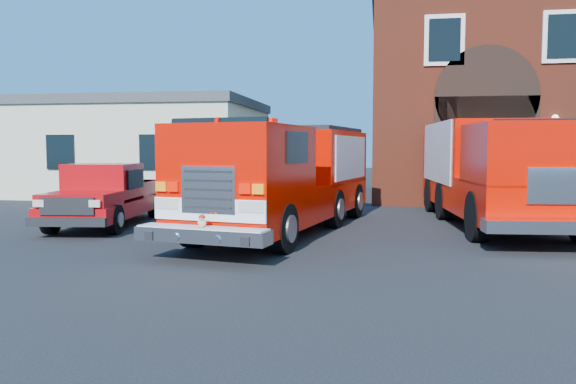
% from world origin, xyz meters
% --- Properties ---
extents(ground, '(100.00, 100.00, 0.00)m').
position_xyz_m(ground, '(0.00, 0.00, 0.00)').
color(ground, black).
rests_on(ground, ground).
extents(parking_stripe_mid, '(0.12, 3.00, 0.01)m').
position_xyz_m(parking_stripe_mid, '(6.50, 4.00, 0.00)').
color(parking_stripe_mid, yellow).
rests_on(parking_stripe_mid, ground).
extents(parking_stripe_far, '(0.12, 3.00, 0.01)m').
position_xyz_m(parking_stripe_far, '(6.50, 7.00, 0.00)').
color(parking_stripe_far, yellow).
rests_on(parking_stripe_far, ground).
extents(fire_station, '(15.20, 10.20, 8.45)m').
position_xyz_m(fire_station, '(8.99, 13.98, 4.25)').
color(fire_station, maroon).
rests_on(fire_station, ground).
extents(side_building, '(10.20, 8.20, 4.35)m').
position_xyz_m(side_building, '(-9.00, 13.00, 2.20)').
color(side_building, beige).
rests_on(side_building, ground).
extents(fire_engine, '(4.16, 9.34, 2.78)m').
position_xyz_m(fire_engine, '(-0.62, 2.37, 1.44)').
color(fire_engine, black).
rests_on(fire_engine, ground).
extents(pickup_truck, '(2.45, 5.46, 1.73)m').
position_xyz_m(pickup_truck, '(-5.77, 2.65, 0.82)').
color(pickup_truck, black).
rests_on(pickup_truck, ground).
extents(secondary_truck, '(3.44, 9.23, 2.94)m').
position_xyz_m(secondary_truck, '(4.96, 4.48, 1.60)').
color(secondary_truck, black).
rests_on(secondary_truck, ground).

